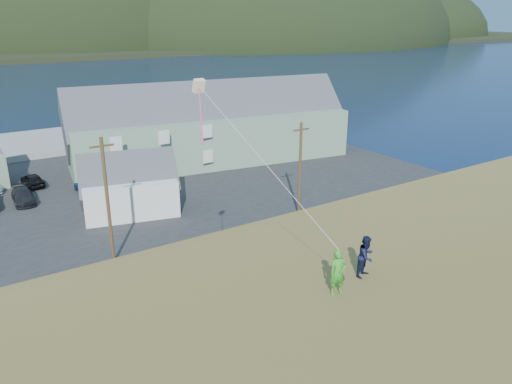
# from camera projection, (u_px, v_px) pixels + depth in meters

# --- Properties ---
(ground) EXTENTS (900.00, 900.00, 0.00)m
(ground) POSITION_uv_depth(u_px,v_px,m) (145.00, 266.00, 35.14)
(ground) COLOR #0A1638
(ground) RESTS_ON ground
(grass_strip) EXTENTS (110.00, 8.00, 0.10)m
(grass_strip) POSITION_uv_depth(u_px,v_px,m) (156.00, 277.00, 33.55)
(grass_strip) COLOR #4C3D19
(grass_strip) RESTS_ON ground
(waterfront_lot) EXTENTS (72.00, 36.00, 0.12)m
(waterfront_lot) POSITION_uv_depth(u_px,v_px,m) (79.00, 196.00, 48.50)
(waterfront_lot) COLOR #28282B
(waterfront_lot) RESTS_ON ground
(far_hills) EXTENTS (760.00, 265.00, 143.00)m
(far_hills) POSITION_uv_depth(u_px,v_px,m) (15.00, 44.00, 272.74)
(far_hills) COLOR black
(far_hills) RESTS_ON ground
(lodge) EXTENTS (33.80, 14.06, 11.53)m
(lodge) POSITION_uv_depth(u_px,v_px,m) (211.00, 125.00, 58.89)
(lodge) COLOR slate
(lodge) RESTS_ON waterfront_lot
(shed_white) EXTENTS (9.42, 7.34, 6.66)m
(shed_white) POSITION_uv_depth(u_px,v_px,m) (129.00, 185.00, 43.82)
(shed_white) COLOR white
(shed_white) RESTS_ON waterfront_lot
(utility_poles) EXTENTS (32.30, 0.24, 9.09)m
(utility_poles) POSITION_uv_depth(u_px,v_px,m) (113.00, 205.00, 34.16)
(utility_poles) COLOR #47331E
(utility_poles) RESTS_ON waterfront_lot
(kite_flyer_green) EXTENTS (0.71, 0.55, 1.73)m
(kite_flyer_green) POSITION_uv_depth(u_px,v_px,m) (338.00, 272.00, 17.71)
(kite_flyer_green) COLOR green
(kite_flyer_green) RESTS_ON hillside
(kite_flyer_navy) EXTENTS (0.94, 0.82, 1.65)m
(kite_flyer_navy) POSITION_uv_depth(u_px,v_px,m) (366.00, 256.00, 18.97)
(kite_flyer_navy) COLOR black
(kite_flyer_navy) RESTS_ON hillside
(kite_rig) EXTENTS (1.44, 3.82, 8.87)m
(kite_rig) POSITION_uv_depth(u_px,v_px,m) (201.00, 92.00, 20.33)
(kite_rig) COLOR beige
(kite_rig) RESTS_ON ground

